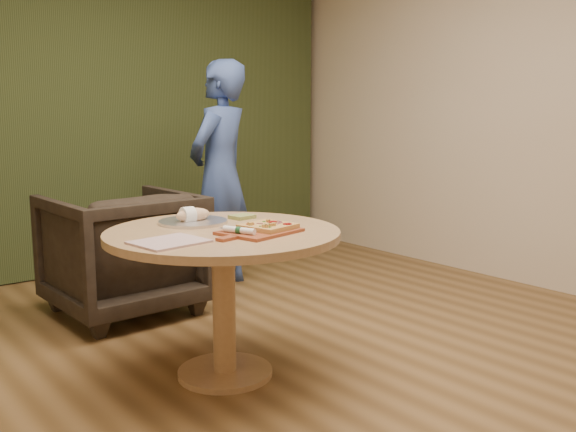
# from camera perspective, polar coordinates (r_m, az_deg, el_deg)

# --- Properties ---
(room_shell) EXTENTS (5.04, 6.04, 2.84)m
(room_shell) POSITION_cam_1_polar(r_m,az_deg,el_deg) (2.96, 2.31, 10.74)
(room_shell) COLOR brown
(room_shell) RESTS_ON ground
(curtain) EXTENTS (4.80, 0.14, 2.78)m
(curtain) POSITION_cam_1_polar(r_m,az_deg,el_deg) (5.50, -18.15, 9.69)
(curtain) COLOR #293418
(curtain) RESTS_ON ground
(pedestal_table) EXTENTS (1.15, 1.15, 0.75)m
(pedestal_table) POSITION_cam_1_polar(r_m,az_deg,el_deg) (3.18, -5.78, -3.75)
(pedestal_table) COLOR tan
(pedestal_table) RESTS_ON ground
(pizza_paddle) EXTENTS (0.47, 0.35, 0.01)m
(pizza_paddle) POSITION_cam_1_polar(r_m,az_deg,el_deg) (3.06, -2.68, -1.41)
(pizza_paddle) COLOR brown
(pizza_paddle) RESTS_ON pedestal_table
(flatbread_pizza) EXTENTS (0.26, 0.26, 0.04)m
(flatbread_pizza) POSITION_cam_1_polar(r_m,az_deg,el_deg) (3.10, -1.79, -0.91)
(flatbread_pizza) COLOR tan
(flatbread_pizza) RESTS_ON pizza_paddle
(cutlery_roll) EXTENTS (0.09, 0.19, 0.03)m
(cutlery_roll) POSITION_cam_1_polar(r_m,az_deg,el_deg) (2.98, -4.37, -1.27)
(cutlery_roll) COLOR white
(cutlery_roll) RESTS_ON pizza_paddle
(newspaper) EXTENTS (0.33, 0.28, 0.01)m
(newspaper) POSITION_cam_1_polar(r_m,az_deg,el_deg) (2.88, -10.53, -2.28)
(newspaper) COLOR silver
(newspaper) RESTS_ON pedestal_table
(serving_tray) EXTENTS (0.36, 0.36, 0.02)m
(serving_tray) POSITION_cam_1_polar(r_m,az_deg,el_deg) (3.36, -8.44, -0.50)
(serving_tray) COLOR silver
(serving_tray) RESTS_ON pedestal_table
(bread_roll) EXTENTS (0.19, 0.09, 0.09)m
(bread_roll) POSITION_cam_1_polar(r_m,az_deg,el_deg) (3.35, -8.58, 0.09)
(bread_roll) COLOR #EABE8E
(bread_roll) RESTS_ON serving_tray
(green_packet) EXTENTS (0.13, 0.11, 0.02)m
(green_packet) POSITION_cam_1_polar(r_m,az_deg,el_deg) (3.48, -4.10, -0.06)
(green_packet) COLOR olive
(green_packet) RESTS_ON pedestal_table
(armchair) EXTENTS (0.89, 0.84, 0.89)m
(armchair) POSITION_cam_1_polar(r_m,az_deg,el_deg) (4.34, -14.54, -2.64)
(armchair) COLOR black
(armchair) RESTS_ON ground
(person_standing) EXTENTS (0.74, 0.64, 1.69)m
(person_standing) POSITION_cam_1_polar(r_m,az_deg,el_deg) (4.82, -6.05, 3.62)
(person_standing) COLOR #354D8B
(person_standing) RESTS_ON ground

